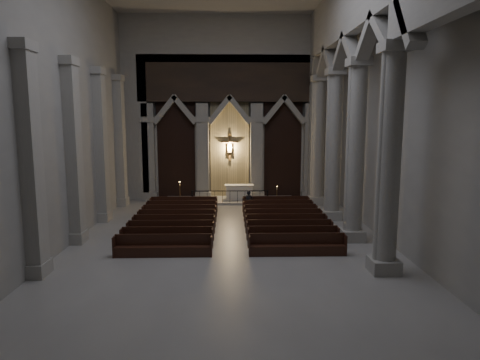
{
  "coord_description": "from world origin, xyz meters",
  "views": [
    {
      "loc": [
        -0.04,
        -17.09,
        5.55
      ],
      "look_at": [
        0.47,
        3.0,
        2.55
      ],
      "focal_mm": 32.0,
      "sensor_mm": 36.0,
      "label": 1
    }
  ],
  "objects_px": {
    "candle_stand_left": "(180,198)",
    "pews": "(230,224)",
    "altar": "(239,192)",
    "worshipper": "(249,202)",
    "candle_stand_right": "(277,200)",
    "altar_rail": "(230,195)"
  },
  "relations": [
    {
      "from": "pews",
      "to": "worshipper",
      "type": "distance_m",
      "value": 3.9
    },
    {
      "from": "candle_stand_right",
      "to": "pews",
      "type": "relative_size",
      "value": 0.13
    },
    {
      "from": "candle_stand_left",
      "to": "pews",
      "type": "relative_size",
      "value": 0.16
    },
    {
      "from": "altar",
      "to": "worshipper",
      "type": "height_order",
      "value": "worshipper"
    },
    {
      "from": "altar_rail",
      "to": "pews",
      "type": "bearing_deg",
      "value": -90.0
    },
    {
      "from": "altar",
      "to": "candle_stand_right",
      "type": "height_order",
      "value": "candle_stand_right"
    },
    {
      "from": "candle_stand_left",
      "to": "pews",
      "type": "xyz_separation_m",
      "value": [
        3.18,
        -6.28,
        -0.11
      ]
    },
    {
      "from": "candle_stand_right",
      "to": "altar",
      "type": "bearing_deg",
      "value": 150.16
    },
    {
      "from": "candle_stand_left",
      "to": "candle_stand_right",
      "type": "height_order",
      "value": "candle_stand_left"
    },
    {
      "from": "altar_rail",
      "to": "worshipper",
      "type": "height_order",
      "value": "worshipper"
    },
    {
      "from": "candle_stand_left",
      "to": "worshipper",
      "type": "height_order",
      "value": "candle_stand_left"
    },
    {
      "from": "candle_stand_left",
      "to": "pews",
      "type": "height_order",
      "value": "candle_stand_left"
    },
    {
      "from": "candle_stand_left",
      "to": "candle_stand_right",
      "type": "bearing_deg",
      "value": -5.46
    },
    {
      "from": "altar",
      "to": "pews",
      "type": "bearing_deg",
      "value": -95.0
    },
    {
      "from": "pews",
      "to": "altar",
      "type": "bearing_deg",
      "value": 85.0
    },
    {
      "from": "candle_stand_right",
      "to": "candle_stand_left",
      "type": "bearing_deg",
      "value": 174.54
    },
    {
      "from": "altar_rail",
      "to": "candle_stand_left",
      "type": "bearing_deg",
      "value": 172.81
    },
    {
      "from": "candle_stand_left",
      "to": "worshipper",
      "type": "bearing_deg",
      "value": -30.78
    },
    {
      "from": "candle_stand_left",
      "to": "altar_rail",
      "type": "bearing_deg",
      "value": -7.19
    },
    {
      "from": "candle_stand_left",
      "to": "worshipper",
      "type": "distance_m",
      "value": 4.99
    },
    {
      "from": "altar",
      "to": "candle_stand_left",
      "type": "height_order",
      "value": "candle_stand_left"
    },
    {
      "from": "candle_stand_left",
      "to": "altar",
      "type": "bearing_deg",
      "value": 11.23
    }
  ]
}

